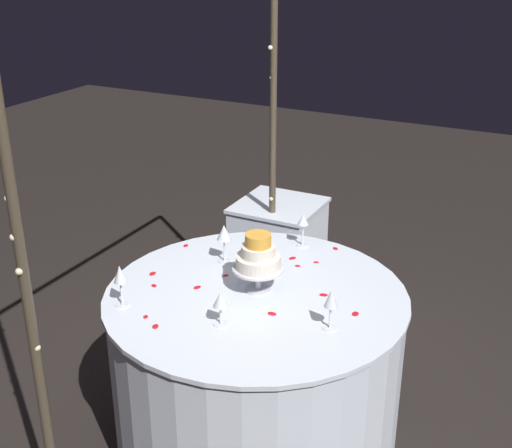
{
  "coord_description": "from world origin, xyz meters",
  "views": [
    {
      "loc": [
        -2.25,
        -1.15,
        2.19
      ],
      "look_at": [
        0.0,
        0.0,
        1.1
      ],
      "focal_mm": 47.78,
      "sensor_mm": 36.0,
      "label": 1
    }
  ],
  "objects_px": {
    "wine_glass_0": "(220,301)",
    "cake_knife": "(260,264)",
    "wine_glass_1": "(120,277)",
    "wine_glass_2": "(303,222)",
    "wine_glass_3": "(331,300)",
    "decorative_arch": "(178,144)",
    "side_table": "(278,263)",
    "wine_glass_4": "(224,234)",
    "main_table": "(256,370)",
    "tiered_cake": "(258,258)"
  },
  "relations": [
    {
      "from": "wine_glass_1",
      "to": "main_table",
      "type": "bearing_deg",
      "value": -52.94
    },
    {
      "from": "tiered_cake",
      "to": "wine_glass_0",
      "type": "height_order",
      "value": "tiered_cake"
    },
    {
      "from": "main_table",
      "to": "wine_glass_2",
      "type": "xyz_separation_m",
      "value": [
        0.53,
        0.02,
        0.51
      ]
    },
    {
      "from": "wine_glass_3",
      "to": "cake_knife",
      "type": "relative_size",
      "value": 0.65
    },
    {
      "from": "tiered_cake",
      "to": "wine_glass_3",
      "type": "bearing_deg",
      "value": -110.94
    },
    {
      "from": "decorative_arch",
      "to": "wine_glass_0",
      "type": "distance_m",
      "value": 0.67
    },
    {
      "from": "side_table",
      "to": "wine_glass_2",
      "type": "xyz_separation_m",
      "value": [
        -0.5,
        -0.36,
        0.52
      ]
    },
    {
      "from": "tiered_cake",
      "to": "wine_glass_4",
      "type": "xyz_separation_m",
      "value": [
        0.17,
        0.26,
        -0.01
      ]
    },
    {
      "from": "wine_glass_2",
      "to": "wine_glass_3",
      "type": "height_order",
      "value": "wine_glass_3"
    },
    {
      "from": "side_table",
      "to": "wine_glass_0",
      "type": "xyz_separation_m",
      "value": [
        -1.31,
        -0.37,
        0.5
      ]
    },
    {
      "from": "wine_glass_2",
      "to": "wine_glass_3",
      "type": "xyz_separation_m",
      "value": [
        -0.65,
        -0.39,
        -0.0
      ]
    },
    {
      "from": "wine_glass_2",
      "to": "wine_glass_3",
      "type": "distance_m",
      "value": 0.76
    },
    {
      "from": "wine_glass_3",
      "to": "wine_glass_4",
      "type": "bearing_deg",
      "value": 63.6
    },
    {
      "from": "wine_glass_2",
      "to": "side_table",
      "type": "bearing_deg",
      "value": 36.01
    },
    {
      "from": "main_table",
      "to": "wine_glass_1",
      "type": "height_order",
      "value": "wine_glass_1"
    },
    {
      "from": "wine_glass_4",
      "to": "wine_glass_0",
      "type": "bearing_deg",
      "value": -152.07
    },
    {
      "from": "cake_knife",
      "to": "wine_glass_4",
      "type": "bearing_deg",
      "value": 104.82
    },
    {
      "from": "wine_glass_1",
      "to": "tiered_cake",
      "type": "bearing_deg",
      "value": -49.94
    },
    {
      "from": "wine_glass_3",
      "to": "wine_glass_4",
      "type": "relative_size",
      "value": 0.93
    },
    {
      "from": "wine_glass_3",
      "to": "cake_knife",
      "type": "height_order",
      "value": "wine_glass_3"
    },
    {
      "from": "side_table",
      "to": "wine_glass_3",
      "type": "distance_m",
      "value": 1.47
    },
    {
      "from": "wine_glass_2",
      "to": "cake_knife",
      "type": "xyz_separation_m",
      "value": [
        -0.28,
        0.09,
        -0.12
      ]
    },
    {
      "from": "main_table",
      "to": "cake_knife",
      "type": "xyz_separation_m",
      "value": [
        0.25,
        0.1,
        0.39
      ]
    },
    {
      "from": "wine_glass_0",
      "to": "wine_glass_4",
      "type": "distance_m",
      "value": 0.55
    },
    {
      "from": "decorative_arch",
      "to": "tiered_cake",
      "type": "height_order",
      "value": "decorative_arch"
    },
    {
      "from": "wine_glass_0",
      "to": "wine_glass_3",
      "type": "relative_size",
      "value": 0.84
    },
    {
      "from": "wine_glass_0",
      "to": "wine_glass_3",
      "type": "xyz_separation_m",
      "value": [
        0.17,
        -0.39,
        0.02
      ]
    },
    {
      "from": "side_table",
      "to": "wine_glass_2",
      "type": "bearing_deg",
      "value": -143.99
    },
    {
      "from": "decorative_arch",
      "to": "tiered_cake",
      "type": "distance_m",
      "value": 0.57
    },
    {
      "from": "decorative_arch",
      "to": "wine_glass_1",
      "type": "height_order",
      "value": "decorative_arch"
    },
    {
      "from": "decorative_arch",
      "to": "wine_glass_1",
      "type": "xyz_separation_m",
      "value": [
        -0.33,
        0.09,
        -0.48
      ]
    },
    {
      "from": "wine_glass_4",
      "to": "wine_glass_2",
      "type": "bearing_deg",
      "value": -37.75
    },
    {
      "from": "side_table",
      "to": "cake_knife",
      "type": "bearing_deg",
      "value": -160.68
    },
    {
      "from": "wine_glass_3",
      "to": "side_table",
      "type": "bearing_deg",
      "value": 33.46
    },
    {
      "from": "wine_glass_4",
      "to": "wine_glass_1",
      "type": "bearing_deg",
      "value": 162.09
    },
    {
      "from": "side_table",
      "to": "wine_glass_0",
      "type": "height_order",
      "value": "wine_glass_0"
    },
    {
      "from": "tiered_cake",
      "to": "wine_glass_1",
      "type": "relative_size",
      "value": 1.44
    },
    {
      "from": "tiered_cake",
      "to": "wine_glass_4",
      "type": "height_order",
      "value": "tiered_cake"
    },
    {
      "from": "main_table",
      "to": "decorative_arch",
      "type": "bearing_deg",
      "value": 90.18
    },
    {
      "from": "wine_glass_1",
      "to": "wine_glass_3",
      "type": "height_order",
      "value": "wine_glass_1"
    },
    {
      "from": "main_table",
      "to": "wine_glass_4",
      "type": "xyz_separation_m",
      "value": [
        0.21,
        0.27,
        0.53
      ]
    },
    {
      "from": "side_table",
      "to": "wine_glass_4",
      "type": "relative_size",
      "value": 4.15
    },
    {
      "from": "decorative_arch",
      "to": "cake_knife",
      "type": "relative_size",
      "value": 8.27
    },
    {
      "from": "main_table",
      "to": "tiered_cake",
      "type": "distance_m",
      "value": 0.54
    },
    {
      "from": "main_table",
      "to": "cake_knife",
      "type": "distance_m",
      "value": 0.48
    },
    {
      "from": "wine_glass_1",
      "to": "cake_knife",
      "type": "distance_m",
      "value": 0.69
    },
    {
      "from": "decorative_arch",
      "to": "main_table",
      "type": "height_order",
      "value": "decorative_arch"
    },
    {
      "from": "wine_glass_0",
      "to": "cake_knife",
      "type": "bearing_deg",
      "value": 10.1
    },
    {
      "from": "wine_glass_0",
      "to": "wine_glass_2",
      "type": "relative_size",
      "value": 0.86
    },
    {
      "from": "wine_glass_0",
      "to": "decorative_arch",
      "type": "bearing_deg",
      "value": 51.07
    }
  ]
}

